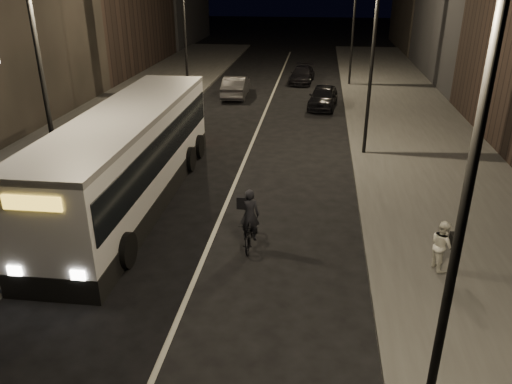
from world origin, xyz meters
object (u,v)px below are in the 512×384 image
(streetlight_right_far, at_px, (351,13))
(pedestrian_woman, at_px, (442,245))
(streetlight_left_far, at_px, (188,18))
(cyclist_on_bicycle, at_px, (250,227))
(streetlight_right_near, at_px, (451,177))
(city_bus, at_px, (130,153))
(streetlight_left_near, at_px, (48,67))
(streetlight_right_mid, at_px, (368,40))
(car_far, at_px, (302,75))
(car_near, at_px, (323,97))
(car_mid, at_px, (236,87))

(streetlight_right_far, distance_m, pedestrian_woman, 26.55)
(streetlight_right_far, relative_size, streetlight_left_far, 1.00)
(streetlight_right_far, bearing_deg, cyclist_on_bicycle, -98.95)
(streetlight_right_near, height_order, cyclist_on_bicycle, streetlight_right_near)
(streetlight_right_near, distance_m, city_bus, 13.60)
(streetlight_right_near, bearing_deg, streetlight_left_far, 112.30)
(city_bus, bearing_deg, streetlight_left_near, -136.33)
(streetlight_left_near, bearing_deg, streetlight_right_mid, 36.88)
(streetlight_right_far, bearing_deg, car_far, 166.90)
(streetlight_left_far, distance_m, pedestrian_woman, 24.04)
(streetlight_right_near, bearing_deg, car_far, 95.93)
(city_bus, relative_size, car_near, 3.17)
(cyclist_on_bicycle, relative_size, car_far, 0.49)
(streetlight_right_far, height_order, streetlight_left_near, same)
(car_near, relative_size, car_mid, 0.93)
(pedestrian_woman, bearing_deg, city_bus, 54.33)
(streetlight_left_near, relative_size, city_bus, 0.61)
(streetlight_right_mid, distance_m, pedestrian_woman, 11.18)
(streetlight_left_near, distance_m, streetlight_left_far, 18.00)
(cyclist_on_bicycle, relative_size, car_mid, 0.46)
(streetlight_right_mid, height_order, city_bus, streetlight_right_mid)
(car_near, height_order, car_mid, car_mid)
(streetlight_right_near, distance_m, streetlight_right_far, 32.00)
(streetlight_left_far, height_order, pedestrian_woman, streetlight_left_far)
(streetlight_left_near, height_order, pedestrian_woman, streetlight_left_near)
(pedestrian_woman, bearing_deg, streetlight_right_far, -12.28)
(cyclist_on_bicycle, distance_m, car_far, 26.09)
(streetlight_right_mid, height_order, car_far, streetlight_right_mid)
(streetlight_right_far, relative_size, car_far, 1.91)
(streetlight_left_near, bearing_deg, streetlight_left_far, 90.00)
(streetlight_left_far, bearing_deg, streetlight_right_near, -67.70)
(streetlight_left_near, distance_m, car_mid, 20.01)
(streetlight_right_far, height_order, car_near, streetlight_right_far)
(streetlight_left_far, relative_size, car_far, 1.91)
(city_bus, relative_size, pedestrian_woman, 8.61)
(city_bus, bearing_deg, car_far, 76.22)
(car_far, bearing_deg, car_near, -73.22)
(streetlight_right_near, relative_size, pedestrian_woman, 5.28)
(streetlight_right_far, relative_size, pedestrian_woman, 5.28)
(streetlight_right_near, bearing_deg, streetlight_left_near, 143.12)
(streetlight_left_far, relative_size, city_bus, 0.61)
(car_mid, bearing_deg, streetlight_left_near, 79.80)
(streetlight_right_mid, bearing_deg, cyclist_on_bicycle, -113.21)
(streetlight_right_mid, bearing_deg, car_far, 101.46)
(city_bus, xyz_separation_m, cyclist_on_bicycle, (4.95, -2.96, -1.24))
(streetlight_right_near, xyz_separation_m, streetlight_left_far, (-10.66, 26.00, 0.00))
(car_mid, bearing_deg, city_bus, 84.58)
(streetlight_left_far, height_order, car_near, streetlight_left_far)
(streetlight_left_near, bearing_deg, car_near, 62.33)
(streetlight_right_mid, relative_size, car_far, 1.91)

